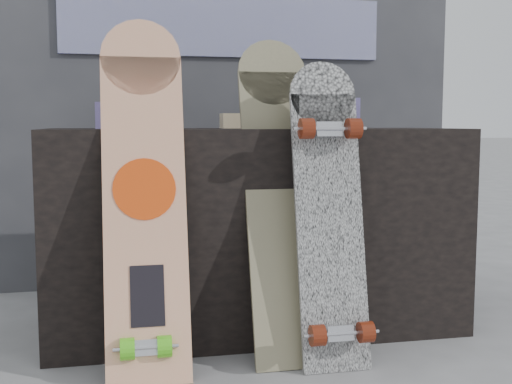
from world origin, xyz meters
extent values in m
plane|color=slate|center=(0.00, 0.00, 0.00)|extent=(60.00, 60.00, 0.00)
cube|color=black|center=(0.00, 0.50, 0.40)|extent=(1.60, 0.60, 0.80)
cube|color=#36363B|center=(0.00, 1.35, 1.10)|extent=(2.40, 0.20, 2.20)
cube|color=navy|center=(0.00, 1.24, 1.30)|extent=(1.60, 0.02, 0.30)
cube|color=#423874|center=(-0.52, 0.56, 0.85)|extent=(0.18, 0.12, 0.10)
cube|color=#423874|center=(0.34, 0.50, 0.86)|extent=(0.14, 0.14, 0.12)
cube|color=#D1B78C|center=(-0.01, 0.60, 0.83)|extent=(0.22, 0.10, 0.06)
cube|color=beige|center=(-0.45, 0.12, 0.52)|extent=(0.27, 0.30, 1.05)
cylinder|color=beige|center=(-0.45, 0.27, 1.04)|extent=(0.27, 0.09, 0.27)
cylinder|color=#E2430E|center=(-0.45, 0.14, 0.61)|extent=(0.21, 0.06, 0.20)
cube|color=black|center=(-0.45, 0.04, 0.27)|extent=(0.11, 0.05, 0.19)
cube|color=#C8BE88|center=(0.03, 0.18, 0.50)|extent=(0.25, 0.34, 1.01)
cylinder|color=#C8BE88|center=(0.03, 0.34, 1.00)|extent=(0.25, 0.09, 0.25)
cube|color=silver|center=(0.17, 0.07, 0.46)|extent=(0.23, 0.21, 0.92)
cylinder|color=silver|center=(0.17, 0.17, 0.92)|extent=(0.23, 0.06, 0.23)
cube|color=silver|center=(0.17, -0.04, 0.14)|extent=(0.09, 0.04, 0.06)
cylinder|color=#5F1D0D|center=(0.09, -0.06, 0.14)|extent=(0.05, 0.07, 0.07)
cylinder|color=#5F1D0D|center=(0.25, -0.06, 0.14)|extent=(0.05, 0.07, 0.07)
cube|color=silver|center=(0.17, 0.10, 0.80)|extent=(0.09, 0.04, 0.06)
cylinder|color=#5F1D0D|center=(0.09, 0.08, 0.80)|extent=(0.05, 0.07, 0.07)
cylinder|color=#5F1D0D|center=(0.25, 0.08, 0.80)|extent=(0.05, 0.07, 0.07)
cube|color=black|center=(-0.45, 0.15, 0.36)|extent=(0.18, 0.27, 0.72)
cylinder|color=black|center=(-0.45, 0.27, 0.71)|extent=(0.18, 0.07, 0.18)
cube|color=silver|center=(-0.45, 0.02, 0.11)|extent=(0.09, 0.04, 0.06)
cylinder|color=#51C71C|center=(-0.51, 0.00, 0.12)|extent=(0.04, 0.07, 0.07)
cylinder|color=#51C71C|center=(-0.40, 0.00, 0.12)|extent=(0.05, 0.07, 0.07)
cube|color=silver|center=(-0.45, 0.20, 0.63)|extent=(0.09, 0.04, 0.06)
cylinder|color=#51C71C|center=(-0.51, 0.18, 0.63)|extent=(0.04, 0.07, 0.07)
cylinder|color=#51C71C|center=(-0.40, 0.18, 0.63)|extent=(0.05, 0.07, 0.07)
camera|label=1|loc=(-0.52, -1.98, 0.82)|focal=45.00mm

